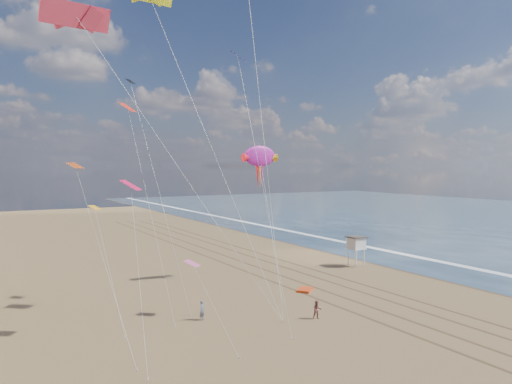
# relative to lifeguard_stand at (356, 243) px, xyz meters

# --- Properties ---
(ground) EXTENTS (260.00, 260.00, 0.00)m
(ground) POSITION_rel_lifeguard_stand_xyz_m (-11.87, -27.33, -2.81)
(ground) COLOR brown
(ground) RESTS_ON ground
(wet_sand) EXTENTS (260.00, 260.00, 0.00)m
(wet_sand) POSITION_rel_lifeguard_stand_xyz_m (7.13, 12.67, -2.81)
(wet_sand) COLOR #42301E
(wet_sand) RESTS_ON ground
(foam) EXTENTS (260.00, 260.00, 0.00)m
(foam) POSITION_rel_lifeguard_stand_xyz_m (11.33, 12.67, -2.81)
(foam) COLOR white
(foam) RESTS_ON ground
(tracks) EXTENTS (7.68, 120.00, 0.01)m
(tracks) POSITION_rel_lifeguard_stand_xyz_m (-9.32, 2.67, -2.81)
(tracks) COLOR brown
(tracks) RESTS_ON ground
(lifeguard_stand) EXTENTS (2.02, 2.02, 3.65)m
(lifeguard_stand) POSITION_rel_lifeguard_stand_xyz_m (0.00, 0.00, 0.00)
(lifeguard_stand) COLOR white
(lifeguard_stand) RESTS_ON ground
(grounded_kite) EXTENTS (2.30, 2.21, 0.22)m
(grounded_kite) POSITION_rel_lifeguard_stand_xyz_m (-12.35, -6.67, -2.70)
(grounded_kite) COLOR #F14414
(grounded_kite) RESTS_ON ground
(show_kite) EXTENTS (4.09, 4.78, 15.94)m
(show_kite) POSITION_rel_lifeguard_stand_xyz_m (-13.74, -0.32, 10.39)
(show_kite) COLOR #B61CA2
(show_kite) RESTS_ON ground
(kite_flyer_a) EXTENTS (0.67, 0.63, 1.55)m
(kite_flyer_a) POSITION_rel_lifeguard_stand_xyz_m (-24.76, -10.12, -2.04)
(kite_flyer_a) COLOR slate
(kite_flyer_a) RESTS_ON ground
(kite_flyer_b) EXTENTS (0.90, 0.82, 1.49)m
(kite_flyer_b) POSITION_rel_lifeguard_stand_xyz_m (-16.73, -14.46, -2.07)
(kite_flyer_b) COLOR brown
(kite_flyer_b) RESTS_ON ground
(small_kites) EXTENTS (14.03, 14.34, 17.60)m
(small_kites) POSITION_rel_lifeguard_stand_xyz_m (-27.38, -5.88, 11.51)
(small_kites) COLOR #ED164D
(small_kites) RESTS_ON ground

